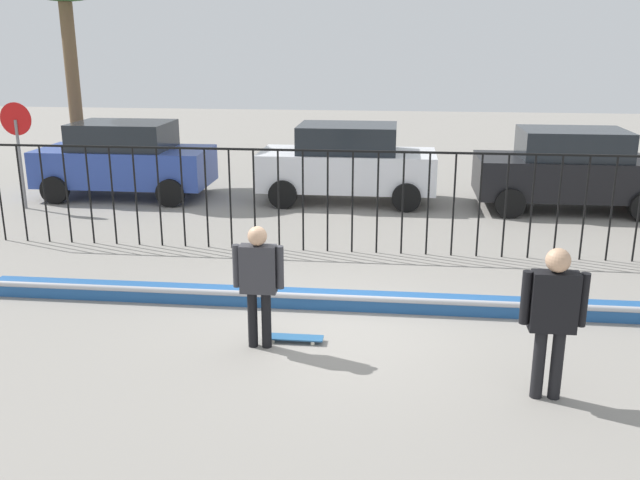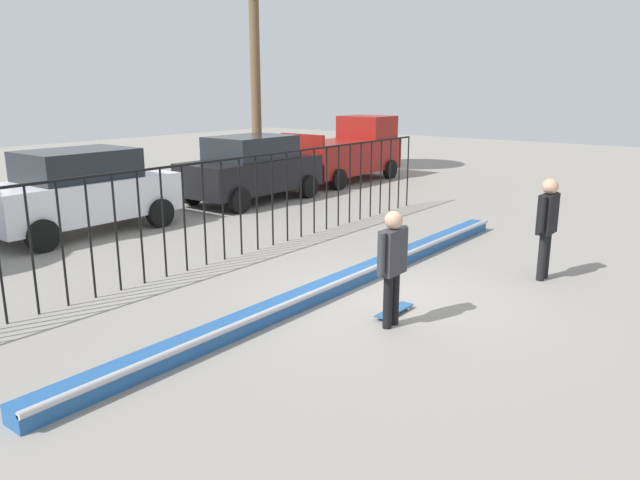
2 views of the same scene
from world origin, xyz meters
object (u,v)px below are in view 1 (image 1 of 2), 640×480
Objects in this scene: parked_car_black at (570,169)px; stop_sign at (18,141)px; parked_car_white at (347,162)px; skateboard at (294,338)px; camera_operator at (553,310)px; skateboarder at (258,276)px; parked_car_blue at (125,159)px.

parked_car_black is 12.91m from stop_sign.
parked_car_white is at bearing 12.26° from stop_sign.
skateboard is 0.19× the size of parked_car_white.
skateboard is 3.42m from camera_operator.
parked_car_black is at bearing 39.21° from skateboard.
parked_car_black is (5.74, 8.27, -0.02)m from skateboarder.
parked_car_white is (-2.99, 9.55, -0.09)m from camera_operator.
stop_sign is (-7.08, 6.95, 0.63)m from skateboarder.
parked_car_black is (10.89, -0.18, 0.00)m from parked_car_blue.
parked_car_blue is at bearing 177.05° from parked_car_white.
parked_car_black reaches higher than skateboarder.
parked_car_white is (5.64, 0.15, 0.00)m from parked_car_blue.
parked_car_white is at bearing 68.29° from skateboarder.
stop_sign reaches higher than parked_car_white.
parked_car_black is (5.25, -0.32, 0.00)m from parked_car_white.
skateboarder is 0.38× the size of parked_car_black.
skateboarder is 3.61m from camera_operator.
skateboarder is 0.38× the size of parked_car_blue.
parked_car_black is (5.32, 8.08, 0.91)m from skateboard.
parked_car_black reaches higher than skateboard.
camera_operator is at bearing -47.21° from parked_car_blue.
parked_car_white reaches higher than camera_operator.
parked_car_blue is at bearing 102.91° from skateboarder.
parked_car_black is (2.26, 9.23, -0.09)m from camera_operator.
skateboard is 0.32× the size of stop_sign.
stop_sign is at bearing -178.53° from parked_car_black.
skateboard is 10.21m from stop_sign.
skateboard is 9.72m from parked_car_black.
stop_sign reaches higher than skateboard.
parked_car_blue reaches higher than skateboarder.
camera_operator is 0.71× the size of stop_sign.
skateboarder is 0.66× the size of stop_sign.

